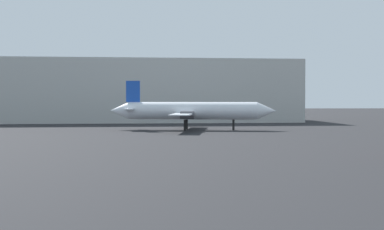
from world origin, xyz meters
The scene contains 2 objects.
airplane_distant centered at (11.28, 86.16, 3.44)m, with size 29.97×23.80×8.86m.
terminal_building centered at (-4.16, 127.05, 7.48)m, with size 90.58×27.70×14.96m, color #B7B7B2.
Camera 1 is at (0.62, -11.35, 5.59)m, focal length 51.28 mm.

